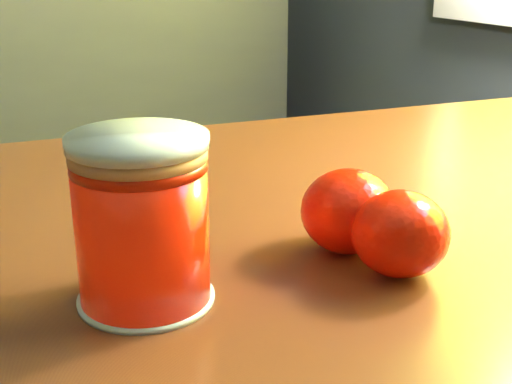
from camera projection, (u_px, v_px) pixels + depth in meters
table at (381, 335)px, 0.61m from camera, size 1.16×0.92×0.78m
juice_glass at (142, 222)px, 0.44m from camera, size 0.09×0.09×0.11m
orange_front at (349, 211)px, 0.52m from camera, size 0.09×0.09×0.06m
orange_back at (400, 234)px, 0.48m from camera, size 0.07×0.07×0.06m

